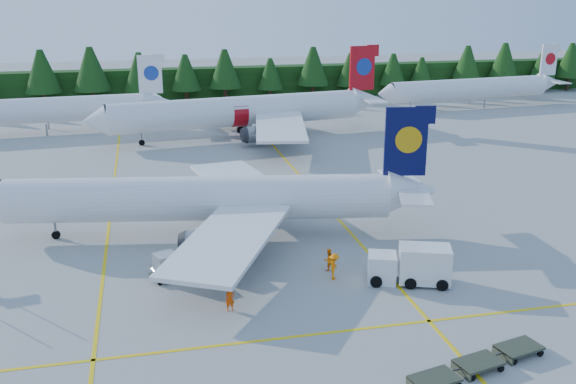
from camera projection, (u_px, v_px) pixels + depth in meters
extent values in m
plane|color=#9B9B96|center=(311.00, 289.00, 43.95)|extent=(320.00, 320.00, 0.00)
cube|color=yellow|center=(111.00, 211.00, 59.61)|extent=(0.25, 120.00, 0.01)
cube|color=yellow|center=(318.00, 196.00, 63.82)|extent=(0.25, 120.00, 0.01)
cube|color=yellow|center=(336.00, 332.00, 38.36)|extent=(80.00, 0.25, 0.01)
cube|color=black|center=(199.00, 84.00, 119.37)|extent=(220.00, 4.00, 6.00)
cylinder|color=silver|center=(198.00, 198.00, 52.45)|extent=(31.24, 8.95, 3.66)
cube|color=#070936|center=(406.00, 142.00, 51.89)|extent=(3.48, 0.91, 5.67)
cube|color=silver|center=(235.00, 178.00, 60.15)|extent=(7.36, 14.34, 1.04)
cylinder|color=gray|center=(214.00, 199.00, 58.10)|extent=(3.39, 2.43, 1.92)
cube|color=silver|center=(228.00, 239.00, 45.34)|extent=(11.26, 14.68, 1.04)
cylinder|color=gray|center=(206.00, 243.00, 47.99)|extent=(3.39, 2.43, 1.92)
cylinder|color=gray|center=(55.00, 230.00, 52.65)|extent=(0.22, 0.22, 1.55)
cylinder|color=silver|center=(237.00, 111.00, 88.33)|extent=(35.16, 8.95, 4.11)
cone|color=silver|center=(95.00, 121.00, 81.93)|extent=(3.42, 4.47, 4.11)
cube|color=#B20B13|center=(362.00, 68.00, 93.23)|extent=(3.92, 0.90, 6.37)
cube|color=silver|center=(241.00, 104.00, 97.35)|extent=(12.30, 16.55, 1.17)
cylinder|color=gray|center=(233.00, 118.00, 94.61)|extent=(3.76, 2.62, 2.16)
cube|color=silver|center=(280.00, 126.00, 81.77)|extent=(8.74, 16.24, 1.17)
cylinder|color=gray|center=(258.00, 134.00, 83.97)|extent=(3.76, 2.62, 2.16)
cylinder|color=gray|center=(142.00, 139.00, 84.68)|extent=(0.25, 0.25, 1.75)
cylinder|color=silver|center=(32.00, 111.00, 91.16)|extent=(31.09, 5.93, 3.64)
cube|color=silver|center=(150.00, 74.00, 94.50)|extent=(3.47, 0.57, 5.64)
cylinder|color=silver|center=(469.00, 89.00, 112.20)|extent=(30.51, 6.97, 3.56)
cone|color=silver|center=(385.00, 93.00, 107.05)|extent=(2.88, 3.82, 3.56)
cube|color=silver|center=(549.00, 60.00, 116.06)|extent=(3.40, 0.69, 5.53)
cylinder|color=gray|center=(410.00, 107.00, 109.33)|extent=(0.21, 0.21, 1.43)
cube|color=white|center=(382.00, 268.00, 44.80)|extent=(2.47, 2.47, 2.04)
cube|color=black|center=(382.00, 261.00, 44.65)|extent=(2.16, 2.28, 0.87)
cube|color=white|center=(425.00, 264.00, 44.36)|extent=(4.00, 3.16, 2.52)
cube|color=#363C2C|center=(435.00, 379.00, 32.94)|extent=(2.76, 2.06, 0.14)
cube|color=#363C2C|center=(479.00, 362.00, 34.40)|extent=(2.76, 2.06, 0.14)
cube|color=#363C2C|center=(519.00, 347.00, 35.86)|extent=(2.76, 2.06, 0.14)
cube|color=#363C2C|center=(167.00, 274.00, 45.29)|extent=(2.54, 2.27, 0.13)
cube|color=silver|center=(166.00, 264.00, 45.05)|extent=(1.89, 1.87, 1.47)
cube|color=#363C2C|center=(203.00, 268.00, 46.34)|extent=(2.54, 2.27, 0.13)
cube|color=silver|center=(203.00, 258.00, 46.10)|extent=(1.89, 1.87, 1.47)
imported|color=#DE4304|center=(230.00, 299.00, 40.70)|extent=(0.61, 0.42, 1.63)
imported|color=orange|center=(328.00, 260.00, 46.65)|extent=(0.96, 0.84, 1.66)
imported|color=orange|center=(334.00, 267.00, 45.14)|extent=(0.84, 0.95, 1.92)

